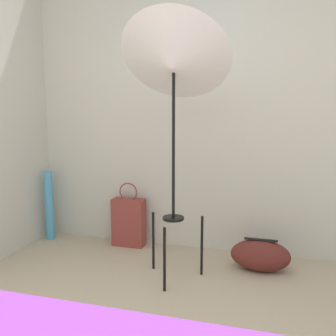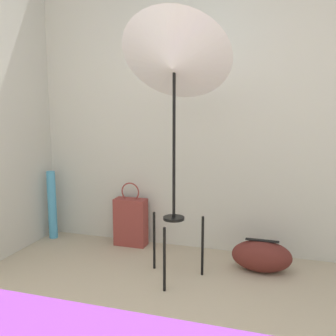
# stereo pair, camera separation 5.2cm
# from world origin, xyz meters

# --- Properties ---
(wall_back) EXTENTS (8.00, 0.05, 2.60)m
(wall_back) POSITION_xyz_m (0.00, 2.25, 1.30)
(wall_back) COLOR beige
(wall_back) RESTS_ON ground_plane
(photo_umbrella) EXTENTS (0.79, 0.65, 1.90)m
(photo_umbrella) POSITION_xyz_m (-0.22, 1.56, 1.55)
(photo_umbrella) COLOR black
(photo_umbrella) RESTS_ON ground_plane
(tote_bag) EXTENTS (0.29, 0.14, 0.59)m
(tote_bag) POSITION_xyz_m (-0.80, 2.10, 0.22)
(tote_bag) COLOR brown
(tote_bag) RESTS_ON ground_plane
(duffel_bag) EXTENTS (0.46, 0.25, 0.25)m
(duffel_bag) POSITION_xyz_m (0.39, 1.87, 0.12)
(duffel_bag) COLOR #5B231E
(duffel_bag) RESTS_ON ground_plane
(paper_roll) EXTENTS (0.08, 0.08, 0.65)m
(paper_roll) POSITION_xyz_m (-1.59, 2.05, 0.33)
(paper_roll) COLOR #4CA3D1
(paper_roll) RESTS_ON ground_plane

